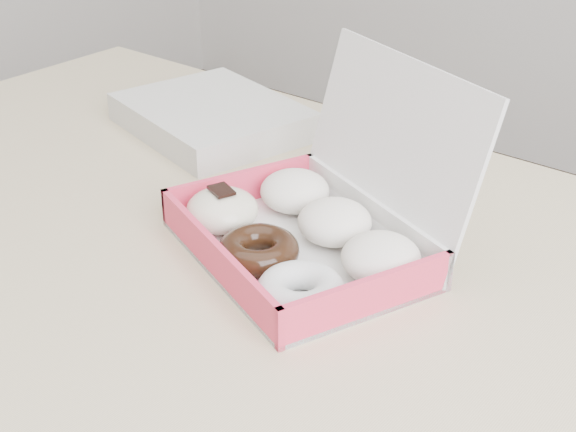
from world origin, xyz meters
The scene contains 3 objects.
table centered at (0.00, 0.00, 0.67)m, with size 1.20×0.80×0.75m.
donut_box centered at (0.15, 0.03, 0.78)m, with size 0.34×0.32×0.20m.
newspapers centered at (-0.17, 0.21, 0.77)m, with size 0.26×0.20×0.04m, color silver.
Camera 1 is at (0.60, -0.56, 1.20)m, focal length 50.00 mm.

